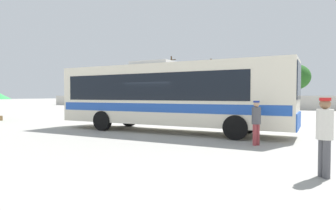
# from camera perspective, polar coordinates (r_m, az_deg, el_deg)

# --- Properties ---
(ground_plane) EXTENTS (300.00, 300.00, 0.00)m
(ground_plane) POSITION_cam_1_polar(r_m,az_deg,el_deg) (24.27, 10.03, -2.55)
(ground_plane) COLOR #A3A099
(perimeter_wall) EXTENTS (80.00, 0.30, 1.85)m
(perimeter_wall) POSITION_cam_1_polar(r_m,az_deg,el_deg) (41.72, 17.78, 0.49)
(perimeter_wall) COLOR beige
(perimeter_wall) RESTS_ON ground_plane
(coach_bus_cream_blue) EXTENTS (12.21, 2.84, 3.64)m
(coach_bus_cream_blue) POSITION_cam_1_polar(r_m,az_deg,el_deg) (14.95, -0.29, 2.20)
(coach_bus_cream_blue) COLOR silver
(coach_bus_cream_blue) RESTS_ON ground_plane
(attendant_by_bus_door) EXTENTS (0.46, 0.46, 1.66)m
(attendant_by_bus_door) POSITION_cam_1_polar(r_m,az_deg,el_deg) (11.28, 16.93, -2.84)
(attendant_by_bus_door) COLOR #99383D
(attendant_by_bus_door) RESTS_ON ground_plane
(passenger_waiting_on_apron) EXTENTS (0.50, 0.50, 1.81)m
(passenger_waiting_on_apron) POSITION_cam_1_polar(r_m,az_deg,el_deg) (7.45, 28.38, -4.71)
(passenger_waiting_on_apron) COLOR #4C4C51
(passenger_waiting_on_apron) RESTS_ON ground_plane
(parked_car_leftmost_red) EXTENTS (4.67, 2.27, 1.43)m
(parked_car_leftmost_red) POSITION_cam_1_polar(r_m,az_deg,el_deg) (42.78, -0.17, 0.39)
(parked_car_leftmost_red) COLOR red
(parked_car_leftmost_red) RESTS_ON ground_plane
(parked_car_second_silver) EXTENTS (4.34, 2.00, 1.52)m
(parked_car_second_silver) POSITION_cam_1_polar(r_m,az_deg,el_deg) (40.29, 6.37, 0.34)
(parked_car_second_silver) COLOR #B7BABF
(parked_car_second_silver) RESTS_ON ground_plane
(utility_pole_near) EXTENTS (1.80, 0.31, 7.54)m
(utility_pole_near) POSITION_cam_1_polar(r_m,az_deg,el_deg) (45.50, 8.41, 4.47)
(utility_pole_near) COLOR #4C3823
(utility_pole_near) RESTS_ON ground_plane
(utility_pole_far) EXTENTS (1.79, 0.49, 8.39)m
(utility_pole_far) POSITION_cam_1_polar(r_m,az_deg,el_deg) (48.58, 0.66, 4.83)
(utility_pole_far) COLOR #4C3823
(utility_pole_far) RESTS_ON ground_plane
(roadside_tree_left) EXTENTS (5.11, 5.11, 6.44)m
(roadside_tree_left) POSITION_cam_1_polar(r_m,az_deg,el_deg) (50.82, 4.12, 4.56)
(roadside_tree_left) COLOR brown
(roadside_tree_left) RESTS_ON ground_plane
(roadside_tree_midleft) EXTENTS (3.46, 3.46, 5.07)m
(roadside_tree_midleft) POSITION_cam_1_polar(r_m,az_deg,el_deg) (45.75, 10.62, 3.98)
(roadside_tree_midleft) COLOR brown
(roadside_tree_midleft) RESTS_ON ground_plane
(roadside_tree_midright) EXTENTS (4.22, 4.22, 6.24)m
(roadside_tree_midright) POSITION_cam_1_polar(r_m,az_deg,el_deg) (44.25, 23.58, 5.04)
(roadside_tree_midright) COLOR brown
(roadside_tree_midright) RESTS_ON ground_plane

